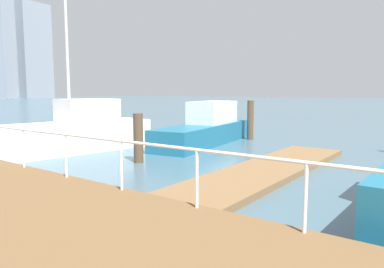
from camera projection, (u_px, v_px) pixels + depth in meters
ground_plane at (24, 148)px, 15.95m from camera, size 300.00×300.00×0.00m
floating_dock at (263, 172)px, 10.79m from camera, size 10.07×2.00×0.18m
boardwalk_railing at (197, 161)px, 6.37m from camera, size 0.06×23.53×1.08m
dock_piling_0 at (138, 138)px, 12.56m from camera, size 0.34×0.34×1.73m
dock_piling_2 at (250, 120)px, 18.69m from camera, size 0.33×0.33×2.03m
moored_boat_2 at (74, 132)px, 14.88m from camera, size 7.05×2.94×9.78m
moored_boat_3 at (207, 128)px, 17.30m from camera, size 7.43×2.90×2.01m
skyline_tower_7 at (31, 51)px, 147.59m from camera, size 13.70×11.34×38.00m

